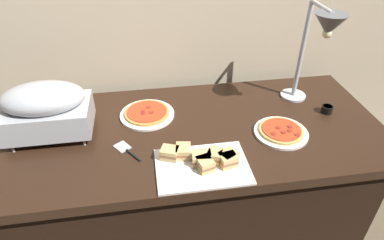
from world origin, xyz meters
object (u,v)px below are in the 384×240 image
(heat_lamp, at_px, (322,35))
(serving_spatula, at_px, (128,151))
(pizza_plate_center, at_px, (281,132))
(sauce_cup_near, at_px, (327,109))
(chafing_dish, at_px, (46,108))
(pizza_plate_front, at_px, (147,114))
(sandwich_platter, at_px, (203,161))

(heat_lamp, height_order, serving_spatula, heat_lamp)
(serving_spatula, bearing_deg, pizza_plate_center, 1.35)
(pizza_plate_center, bearing_deg, serving_spatula, -178.65)
(pizza_plate_center, height_order, sauce_cup_near, sauce_cup_near)
(pizza_plate_center, distance_m, sauce_cup_near, 0.33)
(serving_spatula, bearing_deg, heat_lamp, 11.31)
(heat_lamp, xyz_separation_m, pizza_plate_center, (-0.20, -0.17, -0.41))
(sauce_cup_near, distance_m, serving_spatula, 1.05)
(sauce_cup_near, xyz_separation_m, serving_spatula, (-1.03, -0.16, -0.02))
(chafing_dish, relative_size, pizza_plate_front, 1.38)
(chafing_dish, relative_size, sauce_cup_near, 6.73)
(heat_lamp, height_order, sauce_cup_near, heat_lamp)
(chafing_dish, bearing_deg, pizza_plate_center, -8.42)
(heat_lamp, relative_size, sauce_cup_near, 9.38)
(heat_lamp, bearing_deg, serving_spatula, -168.69)
(chafing_dish, height_order, serving_spatula, chafing_dish)
(pizza_plate_front, xyz_separation_m, sauce_cup_near, (0.93, -0.12, 0.01))
(heat_lamp, relative_size, serving_spatula, 3.42)
(sandwich_platter, distance_m, serving_spatula, 0.35)
(pizza_plate_front, height_order, serving_spatula, pizza_plate_front)
(pizza_plate_center, relative_size, sandwich_platter, 0.66)
(heat_lamp, bearing_deg, sauce_cup_near, -15.21)
(heat_lamp, bearing_deg, pizza_plate_center, -139.40)
(pizza_plate_front, height_order, sandwich_platter, sandwich_platter)
(sandwich_platter, bearing_deg, sauce_cup_near, 22.45)
(pizza_plate_front, height_order, pizza_plate_center, same)
(sauce_cup_near, bearing_deg, heat_lamp, 164.79)
(pizza_plate_center, relative_size, sauce_cup_near, 4.50)
(sandwich_platter, height_order, serving_spatula, sandwich_platter)
(heat_lamp, xyz_separation_m, serving_spatula, (-0.93, -0.19, -0.42))
(serving_spatula, bearing_deg, sandwich_platter, -23.44)
(pizza_plate_center, bearing_deg, sandwich_platter, -159.08)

